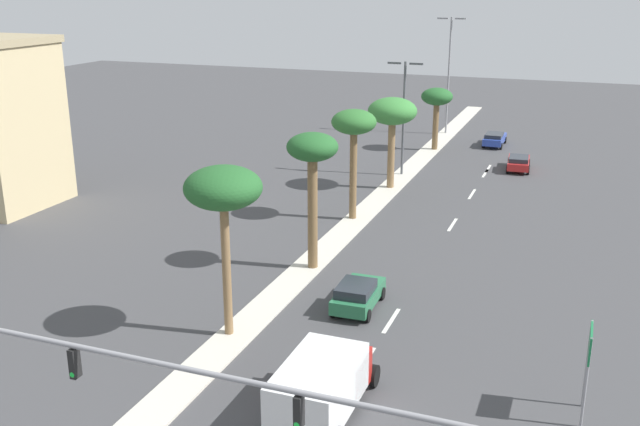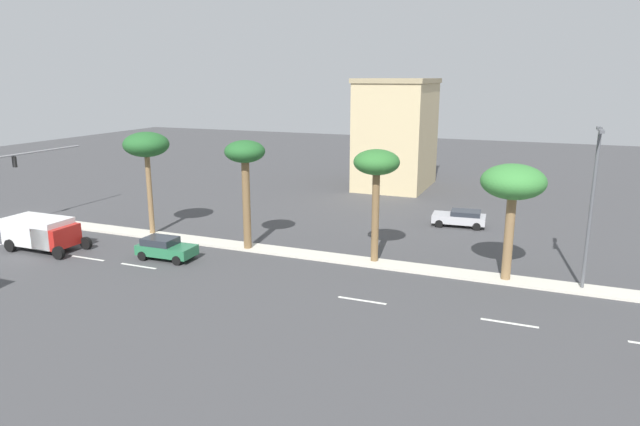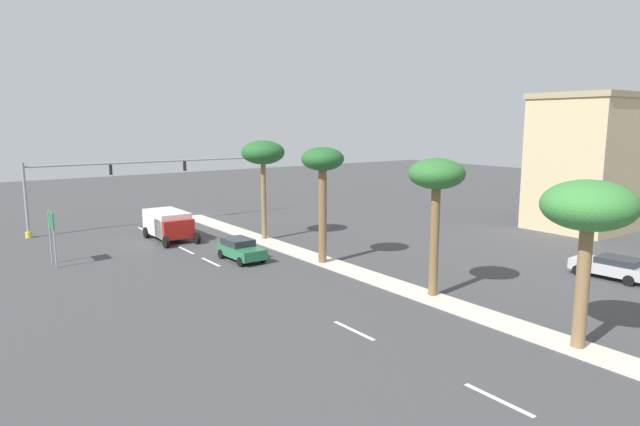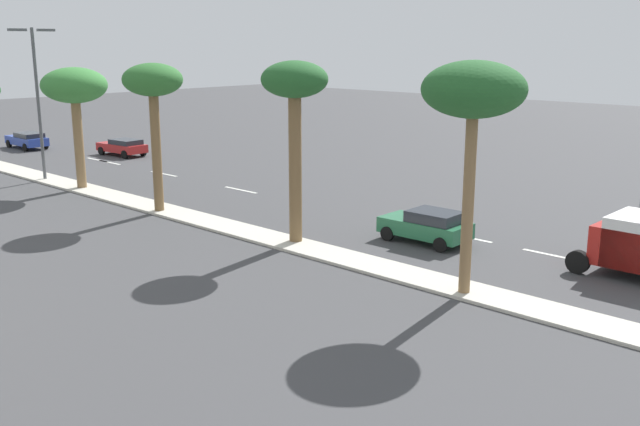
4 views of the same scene
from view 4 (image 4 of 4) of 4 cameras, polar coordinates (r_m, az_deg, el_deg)
name	(u,v)px [view 4 (image 4 of 4)]	position (r m, az deg, el deg)	size (l,w,h in m)	color
ground_plane	(172,213)	(37.71, -11.61, -0.02)	(160.00, 160.00, 0.00)	#424244
median_curb	(83,188)	(45.19, -18.27, 1.87)	(1.80, 80.90, 0.12)	beige
lane_stripe_right	(555,256)	(31.21, 18.07, -3.23)	(0.20, 2.80, 0.01)	silver
lane_stripe_leading	(464,237)	(33.14, 11.36, -1.86)	(0.20, 2.80, 0.01)	silver
lane_stripe_rear	(241,190)	(42.96, -6.29, 1.83)	(0.20, 2.80, 0.01)	silver
lane_stripe_front	(164,174)	(49.03, -12.26, 3.05)	(0.20, 2.80, 0.01)	silver
lane_stripe_outboard	(110,162)	(54.61, -16.30, 3.86)	(0.20, 2.80, 0.01)	silver
lane_stripe_inboard	(97,160)	(56.08, -17.21, 4.04)	(0.20, 2.80, 0.01)	silver
palm_tree_inboard	(474,94)	(24.30, 12.05, 9.17)	(3.44, 3.44, 7.91)	olive
palm_tree_leading	(295,92)	(30.38, -2.02, 9.56)	(2.81, 2.81, 7.72)	brown
palm_tree_mid	(153,86)	(37.11, -13.08, 9.74)	(2.98, 2.98, 7.45)	brown
palm_tree_front	(74,88)	(44.49, -18.85, 9.32)	(3.75, 3.75, 7.03)	olive
street_lamp_far	(37,91)	(48.21, -21.46, 8.96)	(2.90, 0.24, 9.28)	#515459
sedan_blue_front	(27,140)	(63.94, -22.15, 5.40)	(1.92, 4.35, 1.32)	#2D47AD
sedan_red_outboard	(123,146)	(57.57, -15.34, 5.10)	(2.17, 4.32, 1.29)	red
sedan_green_right	(427,225)	(31.74, 8.48, -0.97)	(2.03, 3.98, 1.47)	#287047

